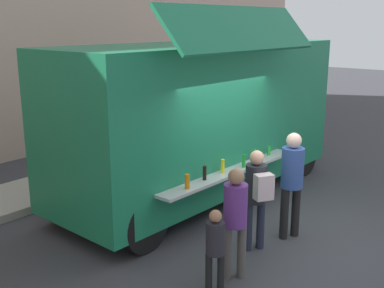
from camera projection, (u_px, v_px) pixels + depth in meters
The scene contains 7 objects.
ground_plane at pixel (273, 232), 8.08m from camera, with size 60.00×60.00×0.00m, color #38383D.
food_truck_main at pixel (203, 115), 9.48m from camera, with size 6.59×3.00×3.76m.
trash_bin at pixel (218, 127), 14.01m from camera, with size 0.60×0.60×0.92m, color #2B6236.
customer_front_ordering at pixel (292, 176), 7.66m from camera, with size 0.36×0.36×1.79m.
customer_mid_with_backpack at pixel (257, 191), 7.22m from camera, with size 0.46×0.52×1.62m.
customer_rear_waiting at pixel (235, 214), 6.43m from camera, with size 0.33×0.33×1.60m.
child_near_queue at pixel (215, 245), 6.07m from camera, with size 0.24×0.24×1.19m.
Camera 1 is at (-6.64, -3.63, 3.49)m, focal length 44.22 mm.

